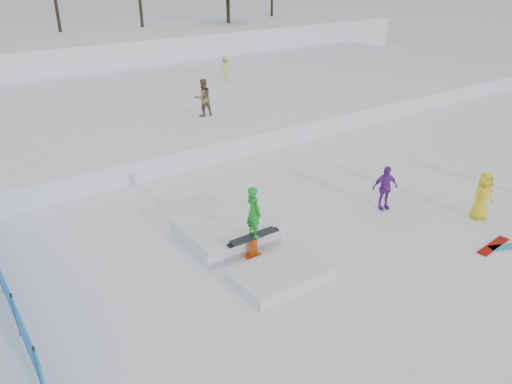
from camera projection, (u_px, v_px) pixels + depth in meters
ground at (283, 259)px, 13.51m from camera, size 120.00×120.00×0.00m
snow_berm at (22, 54)px, 35.16m from camera, size 60.00×14.00×2.40m
snow_midrise at (88, 110)px, 25.16m from camera, size 50.00×18.00×0.80m
walker_olive at (203, 98)px, 22.53m from camera, size 0.82×0.64×1.69m
walker_ygreen at (225, 68)px, 29.15m from camera, size 0.98×0.66×1.41m
spectator_purple at (385, 188)px, 15.92m from camera, size 0.93×0.64×1.47m
spectator_yellow at (483, 196)px, 15.30m from camera, size 0.83×0.62×1.55m
loose_board_red at (493, 246)px, 14.10m from camera, size 1.42×0.41×0.03m
loose_board_teal at (512, 246)px, 14.08m from camera, size 1.40×0.81×0.03m
jib_rail_feature at (242, 239)px, 13.88m from camera, size 2.60×4.40×2.11m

